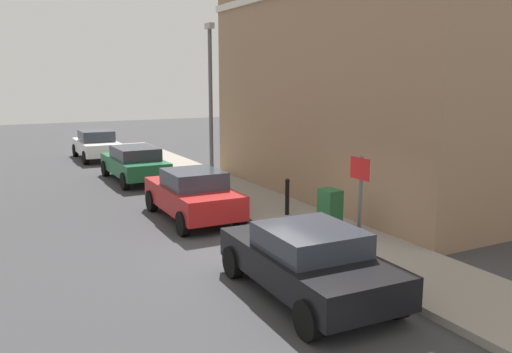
# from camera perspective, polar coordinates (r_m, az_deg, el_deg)

# --- Properties ---
(ground) EXTENTS (80.00, 80.00, 0.00)m
(ground) POSITION_cam_1_polar(r_m,az_deg,el_deg) (12.19, 1.03, -8.36)
(ground) COLOR #38383A
(sidewalk) EXTENTS (2.39, 30.00, 0.15)m
(sidewalk) POSITION_cam_1_polar(r_m,az_deg,el_deg) (18.21, -2.54, -1.73)
(sidewalk) COLOR gray
(sidewalk) RESTS_ON ground
(corner_building) EXTENTS (7.55, 11.76, 9.71)m
(corner_building) POSITION_cam_1_polar(r_m,az_deg,el_deg) (18.77, 14.35, 13.01)
(corner_building) COLOR #937256
(corner_building) RESTS_ON ground
(car_black) EXTENTS (2.03, 4.03, 1.32)m
(car_black) POSITION_cam_1_polar(r_m,az_deg,el_deg) (9.77, 5.64, -8.98)
(car_black) COLOR black
(car_black) RESTS_ON ground
(car_red) EXTENTS (1.83, 3.96, 1.43)m
(car_red) POSITION_cam_1_polar(r_m,az_deg,el_deg) (15.00, -6.87, -1.90)
(car_red) COLOR maroon
(car_red) RESTS_ON ground
(car_green) EXTENTS (1.84, 4.20, 1.36)m
(car_green) POSITION_cam_1_polar(r_m,az_deg,el_deg) (21.02, -13.02, 1.46)
(car_green) COLOR #195933
(car_green) RESTS_ON ground
(car_white) EXTENTS (1.84, 4.02, 1.43)m
(car_white) POSITION_cam_1_polar(r_m,az_deg,el_deg) (27.19, -16.89, 3.32)
(car_white) COLOR silver
(car_white) RESTS_ON ground
(utility_cabinet) EXTENTS (0.46, 0.61, 1.15)m
(utility_cabinet) POSITION_cam_1_polar(r_m,az_deg,el_deg) (13.07, 8.00, -4.05)
(utility_cabinet) COLOR #1E4C28
(utility_cabinet) RESTS_ON sidewalk
(bollard_near_cabinet) EXTENTS (0.14, 0.14, 1.04)m
(bollard_near_cabinet) POSITION_cam_1_polar(r_m,az_deg,el_deg) (14.88, 3.40, -2.06)
(bollard_near_cabinet) COLOR black
(bollard_near_cabinet) RESTS_ON sidewalk
(street_sign) EXTENTS (0.08, 0.60, 2.30)m
(street_sign) POSITION_cam_1_polar(r_m,az_deg,el_deg) (10.74, 11.21, -1.98)
(street_sign) COLOR #59595B
(street_sign) RESTS_ON sidewalk
(lamppost) EXTENTS (0.20, 0.44, 5.72)m
(lamppost) POSITION_cam_1_polar(r_m,az_deg,el_deg) (19.20, -4.94, 8.60)
(lamppost) COLOR #59595B
(lamppost) RESTS_ON sidewalk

